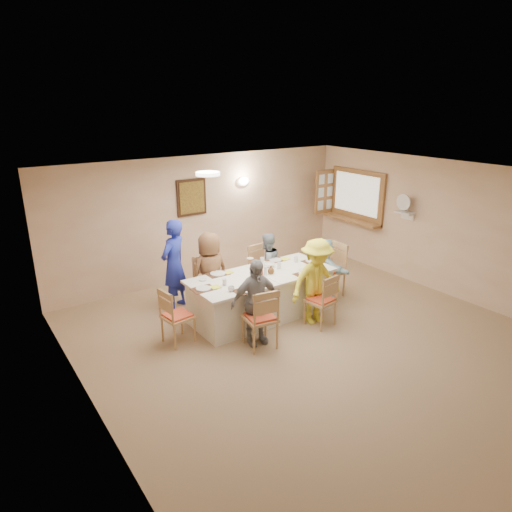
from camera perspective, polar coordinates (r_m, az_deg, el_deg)
ground at (r=7.12m, az=7.92°, el=-10.77°), size 7.00×7.00×0.00m
room_walls at (r=6.51m, az=8.51°, el=0.90°), size 7.00×7.00×7.00m
wall_picture at (r=9.06m, az=-8.06°, el=7.27°), size 0.62×0.05×0.72m
wall_sconce at (r=9.60m, az=-1.58°, el=9.31°), size 0.26×0.09×0.18m
ceiling_light at (r=6.89m, az=-6.04°, el=10.20°), size 0.36×0.36×0.05m
serving_hatch at (r=10.36m, az=12.53°, el=7.35°), size 0.06×1.50×1.15m
hatch_sill at (r=10.39m, az=11.87°, el=4.45°), size 0.30×1.50×0.05m
shutter_door at (r=10.71m, az=8.58°, el=7.95°), size 0.55×0.04×1.00m
fan_shelf at (r=9.48m, az=18.10°, el=5.18°), size 0.22×0.36×0.03m
desk_fan at (r=9.43m, az=18.08°, el=6.04°), size 0.30×0.30×0.28m
dining_table at (r=7.72m, az=0.71°, el=-4.93°), size 2.47×1.04×0.76m
chair_back_left at (r=8.03m, az=-6.11°, el=-3.46°), size 0.52×0.52×0.92m
chair_back_right at (r=8.62m, az=0.88°, el=-1.73°), size 0.49×0.49×0.93m
chair_front_left at (r=6.78m, az=0.51°, el=-7.60°), size 0.52×0.52×0.96m
chair_front_right at (r=7.48m, az=8.07°, el=-5.39°), size 0.49×0.49×0.89m
chair_left_end at (r=6.99m, az=-9.77°, el=-7.30°), size 0.48×0.48×0.89m
chair_right_end at (r=8.60m, az=9.16°, el=-1.72°), size 0.50×0.50×1.01m
diner_back_left at (r=7.84m, az=-5.75°, el=-2.07°), size 0.75×0.54×1.42m
diner_back_right at (r=8.48m, az=1.36°, el=-1.09°), size 0.63×0.52×1.20m
diner_front_left at (r=6.78m, az=-0.07°, el=-5.79°), size 0.87×0.55×1.34m
diner_front_right at (r=7.46m, az=7.54°, el=-3.18°), size 1.03×0.71×1.44m
diner_right_end at (r=8.50m, az=8.54°, el=-1.52°), size 1.08×0.43×1.13m
caregiver at (r=8.01m, az=-10.23°, el=-1.08°), size 0.92×0.89×1.61m
placemat_fl at (r=6.94m, az=-1.30°, el=-4.34°), size 0.36×0.27×0.01m
plate_fl at (r=6.94m, az=-1.30°, el=-4.26°), size 0.22×0.22×0.01m
napkin_fl at (r=6.99m, az=0.16°, el=-4.09°), size 0.14×0.14×0.01m
placemat_fr at (r=7.62m, az=6.25°, el=-2.27°), size 0.37×0.28×0.01m
plate_fr at (r=7.62m, az=6.25°, el=-2.20°), size 0.24×0.24×0.02m
napkin_fr at (r=7.69m, az=7.51°, el=-2.05°), size 0.14×0.14×0.01m
placemat_bl at (r=7.60m, az=-4.80°, el=-2.27°), size 0.36×0.27×0.01m
plate_bl at (r=7.60m, az=-4.81°, el=-2.20°), size 0.25×0.25×0.02m
napkin_bl at (r=7.65m, az=-3.45°, el=-2.05°), size 0.13×0.13×0.01m
placemat_br at (r=8.23m, az=2.43°, el=-0.54°), size 0.33×0.25×0.01m
plate_br at (r=8.22m, az=2.43°, el=-0.48°), size 0.22×0.22×0.01m
napkin_br at (r=8.29m, az=3.63°, el=-0.35°), size 0.15×0.15×0.01m
placemat_le at (r=7.04m, az=-6.60°, el=-4.12°), size 0.35×0.26×0.01m
plate_le at (r=7.04m, az=-6.60°, el=-4.04°), size 0.23×0.23×0.01m
napkin_le at (r=7.08m, az=-5.13°, el=-3.88°), size 0.15×0.15×0.01m
placemat_re at (r=8.24m, az=7.08°, el=-0.65°), size 0.35×0.26×0.01m
plate_re at (r=8.23m, az=7.09°, el=-0.58°), size 0.25×0.25×0.02m
napkin_re at (r=8.32m, az=8.24°, el=-0.46°), size 0.13×0.13×0.01m
teacup_a at (r=6.92m, az=-3.11°, el=-4.11°), size 0.17×0.17×0.08m
teacup_b at (r=8.15m, az=0.79°, el=-0.45°), size 0.09×0.09×0.08m
bowl_a at (r=7.21m, az=0.29°, el=-3.20°), size 0.30×0.30×0.06m
bowl_b at (r=7.92m, az=1.67°, el=-1.11°), size 0.22×0.22×0.06m
condiment_ketchup at (r=7.50m, az=0.56°, el=-1.59°), size 0.12×0.12×0.23m
condiment_brown at (r=7.63m, az=0.44°, el=-1.39°), size 0.12×0.12×0.19m
condiment_malt at (r=7.58m, az=1.89°, el=-1.71°), size 0.20×0.20×0.14m
drinking_glass at (r=7.52m, az=-0.43°, el=-2.03°), size 0.06×0.06×0.09m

